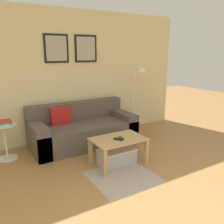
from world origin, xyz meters
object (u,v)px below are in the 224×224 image
Objects in this scene: book_stack at (4,122)px; cell_phone at (121,138)px; floor_lamp at (137,96)px; side_table at (5,138)px; couch at (83,130)px; storage_bin at (117,156)px; coffee_table at (118,144)px; remote_control at (118,139)px.

cell_phone is (1.52, -1.15, -0.19)m from book_stack.
book_stack reaches higher than cell_phone.
floor_lamp is 2.64m from book_stack.
floor_lamp reaches higher than book_stack.
book_stack reaches higher than side_table.
couch reaches higher than cell_phone.
couch reaches higher than side_table.
couch reaches higher than storage_bin.
storage_bin is at bearing -36.55° from side_table.
side_table is 4.29× the size of cell_phone.
remote_control reaches higher than coffee_table.
remote_control is at bearing -136.09° from floor_lamp.
couch reaches higher than remote_control.
storage_bin is (0.11, -1.08, -0.15)m from couch.
couch is 2.40× the size of coffee_table.
remote_control reaches higher than storage_bin.
book_stack is (-2.63, 0.05, -0.20)m from floor_lamp.
remote_control is at bearing -38.83° from side_table.
coffee_table is 1.89m from book_stack.
side_table is at bearing -130.01° from book_stack.
cell_phone is at bearing -40.37° from storage_bin.
side_table reaches higher than remote_control.
book_stack reaches higher than storage_bin.
coffee_table is 1.65m from floor_lamp.
remote_control is (-1.18, -1.14, -0.39)m from floor_lamp.
coffee_table is at bearing -136.49° from floor_lamp.
floor_lamp reaches higher than cell_phone.
couch is at bearing 95.91° from storage_bin.
coffee_table is 0.22m from storage_bin.
side_table is 4.01× the size of remote_control.
book_stack is (-1.49, 1.14, 0.29)m from coffee_table.
remote_control is (1.46, -1.17, 0.09)m from side_table.
couch is 1.17m from remote_control.
side_table is 1.91m from cell_phone.
floor_lamp reaches higher than storage_bin.
floor_lamp is 10.25× the size of cell_phone.
remote_control is at bearing -148.98° from cell_phone.
floor_lamp reaches higher than side_table.
coffee_table is at bearing -37.39° from book_stack.
book_stack is 1.92m from cell_phone.
floor_lamp is at bearing 16.93° from remote_control.
couch is 3.28× the size of side_table.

